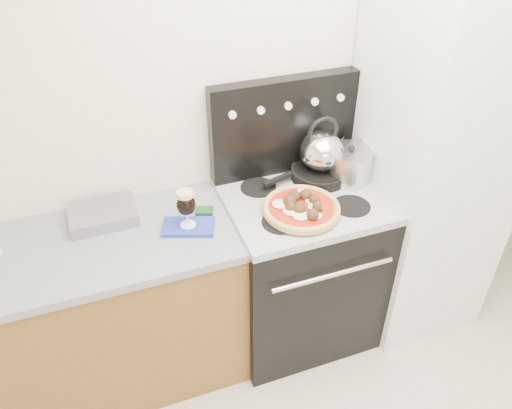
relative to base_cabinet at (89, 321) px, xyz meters
name	(u,v)px	position (x,y,z in m)	size (l,w,h in m)	color
room_shell	(404,269)	(1.02, -0.91, 0.82)	(3.52, 3.01, 2.52)	beige
base_cabinet	(89,321)	(0.00, 0.00, 0.00)	(1.45, 0.60, 0.86)	brown
countertop	(69,252)	(0.00, 0.00, 0.45)	(1.48, 0.63, 0.04)	gray
stove_body	(299,269)	(1.10, -0.02, 0.01)	(0.76, 0.65, 0.88)	black
cooktop	(303,200)	(1.10, -0.02, 0.47)	(0.76, 0.65, 0.04)	#ADADB2
backguard	(284,126)	(1.10, 0.25, 0.74)	(0.76, 0.08, 0.50)	black
fridge	(429,168)	(1.80, -0.05, 0.52)	(0.64, 0.68, 1.90)	silver
foil_sheet	(103,215)	(0.17, 0.15, 0.50)	(0.30, 0.22, 0.06)	#AFAFCA
oven_mitt	(188,227)	(0.52, -0.05, 0.48)	(0.23, 0.13, 0.02)	#2636AF
beer_glass	(186,209)	(0.52, -0.05, 0.58)	(0.09, 0.09, 0.19)	black
pizza_pan	(301,212)	(1.04, -0.14, 0.50)	(0.34, 0.34, 0.01)	black
pizza	(302,207)	(1.04, -0.14, 0.53)	(0.36, 0.36, 0.05)	tan
skillet	(320,173)	(1.25, 0.11, 0.52)	(0.30, 0.30, 0.05)	black
tea_kettle	(322,148)	(1.25, 0.11, 0.66)	(0.22, 0.22, 0.24)	silver
stock_pot	(350,166)	(1.38, 0.04, 0.57)	(0.22, 0.22, 0.16)	#BDBDBD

